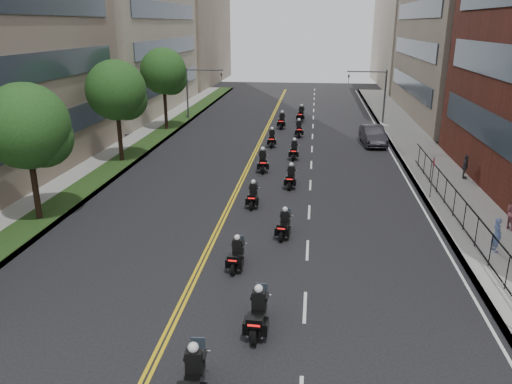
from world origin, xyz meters
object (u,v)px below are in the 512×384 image
at_px(motorcycle_1, 258,314).
at_px(motorcycle_7, 294,151).
at_px(motorcycle_3, 284,225).
at_px(motorcycle_10, 282,121).
at_px(motorcycle_0, 194,379).
at_px(motorcycle_11, 301,115).
at_px(motorcycle_2, 237,255).
at_px(parked_sedan, 373,135).
at_px(pedestrian_c, 465,167).
at_px(motorcycle_6, 263,162).
at_px(motorcycle_8, 272,139).
at_px(pedestrian_a, 497,235).
at_px(motorcycle_5, 291,178).
at_px(motorcycle_4, 253,196).
at_px(motorcycle_9, 299,129).

relative_size(motorcycle_1, motorcycle_7, 1.06).
distance_m(motorcycle_3, motorcycle_10, 27.16).
xyz_separation_m(motorcycle_1, motorcycle_10, (-1.57, 35.31, 0.02)).
bearing_deg(motorcycle_0, motorcycle_11, 83.63).
distance_m(motorcycle_2, parked_sedan, 25.82).
height_order(parked_sedan, pedestrian_c, pedestrian_c).
relative_size(motorcycle_3, motorcycle_6, 0.87).
distance_m(motorcycle_8, pedestrian_a, 23.36).
distance_m(motorcycle_0, motorcycle_5, 19.72).
distance_m(motorcycle_7, pedestrian_c, 12.50).
bearing_deg(motorcycle_5, pedestrian_a, -39.10).
xyz_separation_m(motorcycle_0, motorcycle_7, (1.61, 26.90, -0.05)).
relative_size(motorcycle_4, motorcycle_8, 0.95).
bearing_deg(pedestrian_c, parked_sedan, 41.87).
bearing_deg(motorcycle_0, pedestrian_c, 55.25).
height_order(motorcycle_0, pedestrian_a, motorcycle_0).
bearing_deg(motorcycle_7, pedestrian_a, -57.69).
xyz_separation_m(motorcycle_3, motorcycle_10, (-1.96, 27.09, 0.10)).
bearing_deg(motorcycle_0, pedestrian_a, 38.98).
distance_m(motorcycle_0, motorcycle_8, 30.84).
distance_m(motorcycle_5, pedestrian_a, 13.22).
height_order(motorcycle_5, parked_sedan, parked_sedan).
bearing_deg(motorcycle_10, pedestrian_a, -64.95).
relative_size(motorcycle_0, motorcycle_8, 1.07).
xyz_separation_m(motorcycle_8, motorcycle_9, (2.18, 4.21, 0.02)).
distance_m(motorcycle_2, pedestrian_a, 11.92).
xyz_separation_m(motorcycle_1, motorcycle_9, (0.28, 31.58, -0.01)).
xyz_separation_m(motorcycle_2, motorcycle_10, (-0.13, 30.72, 0.10)).
bearing_deg(motorcycle_7, motorcycle_2, -94.39).
bearing_deg(motorcycle_1, motorcycle_11, 91.38).
height_order(motorcycle_10, parked_sedan, motorcycle_10).
distance_m(motorcycle_2, pedestrian_c, 19.63).
relative_size(motorcycle_1, motorcycle_5, 1.07).
bearing_deg(parked_sedan, motorcycle_7, -144.45).
relative_size(motorcycle_5, pedestrian_a, 1.35).
bearing_deg(pedestrian_a, motorcycle_9, 12.45).
distance_m(motorcycle_6, parked_sedan, 12.81).
height_order(motorcycle_1, motorcycle_7, motorcycle_1).
relative_size(motorcycle_1, motorcycle_10, 0.97).
distance_m(motorcycle_4, motorcycle_9, 19.31).
xyz_separation_m(motorcycle_1, motorcycle_11, (0.25, 39.29, 0.05)).
xyz_separation_m(motorcycle_5, parked_sedan, (6.52, 12.87, 0.18)).
relative_size(motorcycle_8, parked_sedan, 0.45).
relative_size(motorcycle_3, motorcycle_7, 0.93).
distance_m(motorcycle_5, motorcycle_7, 7.26).
bearing_deg(parked_sedan, motorcycle_6, -137.61).
bearing_deg(motorcycle_3, parked_sedan, 79.40).
height_order(motorcycle_5, pedestrian_c, pedestrian_c).
bearing_deg(motorcycle_6, motorcycle_1, -92.20).
relative_size(motorcycle_4, motorcycle_10, 0.88).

